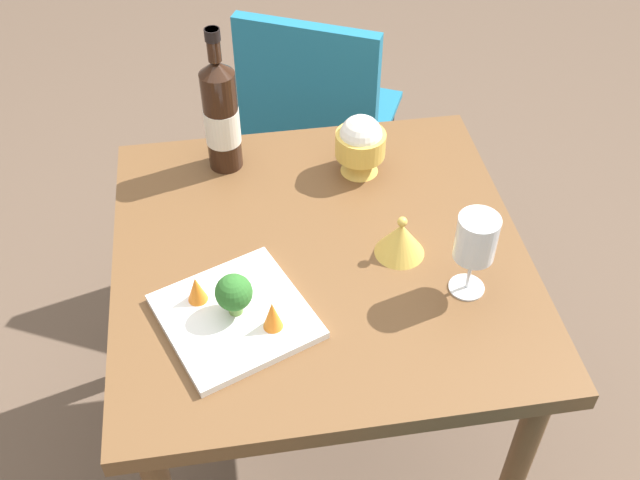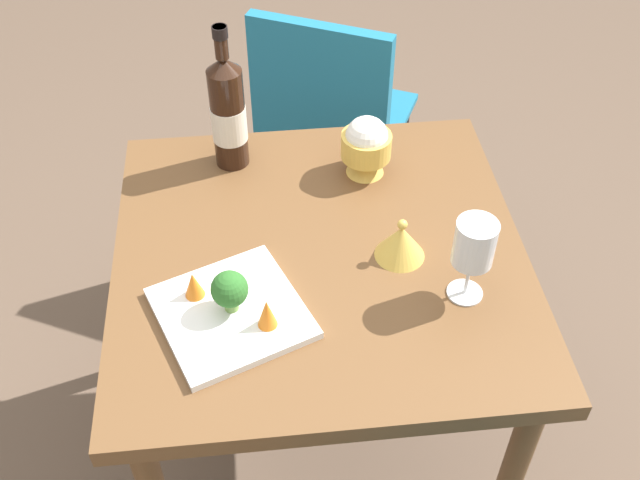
# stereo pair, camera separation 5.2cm
# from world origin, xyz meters

# --- Properties ---
(ground_plane) EXTENTS (8.00, 8.00, 0.00)m
(ground_plane) POSITION_xyz_m (0.00, 0.00, 0.00)
(ground_plane) COLOR brown
(dining_table) EXTENTS (0.82, 0.82, 0.74)m
(dining_table) POSITION_xyz_m (0.00, 0.00, 0.64)
(dining_table) COLOR brown
(dining_table) RESTS_ON ground_plane
(chair_near_window) EXTENTS (0.53, 0.53, 0.85)m
(chair_near_window) POSITION_xyz_m (-0.11, -0.77, 0.53)
(chair_near_window) COLOR teal
(chair_near_window) RESTS_ON ground_plane
(wine_bottle) EXTENTS (0.08, 0.08, 0.34)m
(wine_bottle) POSITION_xyz_m (0.17, -0.31, 0.87)
(wine_bottle) COLOR black
(wine_bottle) RESTS_ON dining_table
(wine_glass) EXTENTS (0.08, 0.08, 0.18)m
(wine_glass) POSITION_xyz_m (-0.26, 0.14, 0.86)
(wine_glass) COLOR white
(wine_glass) RESTS_ON dining_table
(rice_bowl) EXTENTS (0.11, 0.11, 0.14)m
(rice_bowl) POSITION_xyz_m (-0.13, -0.24, 0.81)
(rice_bowl) COLOR gold
(rice_bowl) RESTS_ON dining_table
(rice_bowl_lid) EXTENTS (0.10, 0.10, 0.09)m
(rice_bowl_lid) POSITION_xyz_m (-0.16, 0.03, 0.77)
(rice_bowl_lid) COLOR gold
(rice_bowl_lid) RESTS_ON dining_table
(serving_plate) EXTENTS (0.33, 0.33, 0.02)m
(serving_plate) POSITION_xyz_m (0.18, 0.15, 0.74)
(serving_plate) COLOR white
(serving_plate) RESTS_ON dining_table
(broccoli_floret) EXTENTS (0.07, 0.07, 0.09)m
(broccoli_floret) POSITION_xyz_m (0.18, 0.15, 0.80)
(broccoli_floret) COLOR #729E4C
(broccoli_floret) RESTS_ON serving_plate
(carrot_garnish_left) EXTENTS (0.04, 0.04, 0.06)m
(carrot_garnish_left) POSITION_xyz_m (0.11, 0.19, 0.78)
(carrot_garnish_left) COLOR orange
(carrot_garnish_left) RESTS_ON serving_plate
(carrot_garnish_right) EXTENTS (0.04, 0.04, 0.06)m
(carrot_garnish_right) POSITION_xyz_m (0.24, 0.11, 0.78)
(carrot_garnish_right) COLOR orange
(carrot_garnish_right) RESTS_ON serving_plate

